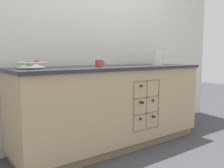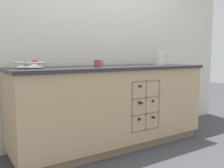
{
  "view_description": "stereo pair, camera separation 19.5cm",
  "coord_description": "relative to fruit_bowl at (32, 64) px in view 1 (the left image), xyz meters",
  "views": [
    {
      "loc": [
        -1.71,
        -2.27,
        1.05
      ],
      "look_at": [
        0.0,
        0.0,
        0.73
      ],
      "focal_mm": 40.0,
      "sensor_mm": 36.0,
      "label": 1
    },
    {
      "loc": [
        -1.55,
        -2.38,
        1.05
      ],
      "look_at": [
        0.0,
        0.0,
        0.73
      ],
      "focal_mm": 40.0,
      "sensor_mm": 36.0,
      "label": 2
    }
  ],
  "objects": [
    {
      "name": "fruit_bowl",
      "position": [
        0.0,
        0.0,
        0.0
      ],
      "size": [
        0.28,
        0.28,
        0.08
      ],
      "color": "silver",
      "rests_on": "kitchen_island"
    },
    {
      "name": "kitchen_island",
      "position": [
        0.92,
        -0.01,
        -0.5
      ],
      "size": [
        2.3,
        0.73,
        0.93
      ],
      "color": "#8B7354",
      "rests_on": "ground_plane"
    },
    {
      "name": "ceramic_mug",
      "position": [
        0.69,
        -0.08,
        -0.0
      ],
      "size": [
        0.11,
        0.08,
        0.08
      ],
      "color": "#B7473D",
      "rests_on": "kitchen_island"
    },
    {
      "name": "ground_plane",
      "position": [
        0.92,
        -0.01,
        -0.97
      ],
      "size": [
        14.0,
        14.0,
        0.0
      ],
      "primitive_type": "plane",
      "color": "#424247"
    },
    {
      "name": "back_wall",
      "position": [
        0.92,
        0.39,
        0.3
      ],
      "size": [
        4.66,
        0.06,
        2.55
      ],
      "primitive_type": "cube",
      "color": "silver",
      "rests_on": "ground_plane"
    },
    {
      "name": "white_pitcher",
      "position": [
        1.58,
        -0.09,
        0.05
      ],
      "size": [
        0.18,
        0.12,
        0.17
      ],
      "color": "silver",
      "rests_on": "kitchen_island"
    }
  ]
}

